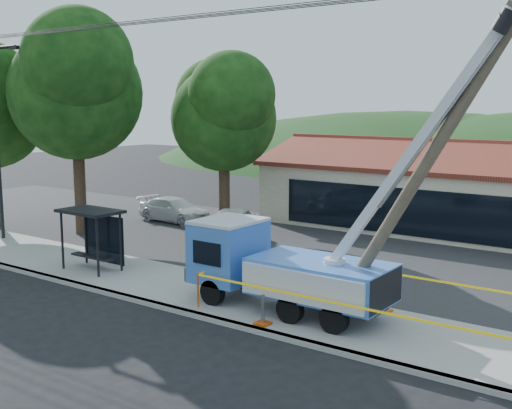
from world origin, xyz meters
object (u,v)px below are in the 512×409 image
object	(u,v)px
utility_truck	(284,263)
leaning_pole	(435,150)
bus_shelter	(94,225)
car_silver	(230,247)
car_white	(175,223)

from	to	relation	value
utility_truck	leaning_pole	distance (m)	5.82
utility_truck	leaning_pole	size ratio (longest dim) A/B	1.10
utility_truck	bus_shelter	xyz separation A→B (m)	(-8.57, -0.19, 0.25)
utility_truck	bus_shelter	bearing A→B (deg)	-178.73
leaning_pole	bus_shelter	bearing A→B (deg)	-178.31
leaning_pole	car_silver	bearing A→B (deg)	152.24
bus_shelter	car_white	bearing A→B (deg)	116.31
utility_truck	bus_shelter	size ratio (longest dim) A/B	4.26
car_silver	bus_shelter	bearing A→B (deg)	-127.23
leaning_pole	car_white	distance (m)	20.41
car_silver	utility_truck	bearing A→B (deg)	-66.08
leaning_pole	car_silver	xyz separation A→B (m)	(-11.61, 6.11, -5.26)
utility_truck	bus_shelter	world-z (taller)	utility_truck
leaning_pole	bus_shelter	size ratio (longest dim) A/B	3.88
utility_truck	leaning_pole	world-z (taller)	utility_truck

